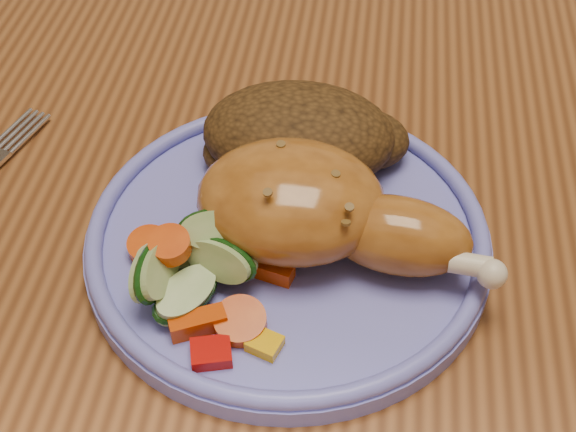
# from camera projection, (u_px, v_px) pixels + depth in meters

# --- Properties ---
(dining_table) EXTENTS (0.90, 1.40, 0.75)m
(dining_table) POSITION_uv_depth(u_px,v_px,m) (451.00, 221.00, 0.60)
(dining_table) COLOR brown
(dining_table) RESTS_ON ground
(plate) EXTENTS (0.23, 0.23, 0.01)m
(plate) POSITION_uv_depth(u_px,v_px,m) (288.00, 241.00, 0.46)
(plate) COLOR #6668CD
(plate) RESTS_ON dining_table
(plate_rim) EXTENTS (0.23, 0.23, 0.01)m
(plate_rim) POSITION_uv_depth(u_px,v_px,m) (288.00, 228.00, 0.45)
(plate_rim) COLOR #6668CD
(plate_rim) RESTS_ON plate
(chicken_leg) EXTENTS (0.17, 0.08, 0.06)m
(chicken_leg) POSITION_uv_depth(u_px,v_px,m) (317.00, 209.00, 0.43)
(chicken_leg) COLOR #A46122
(chicken_leg) RESTS_ON plate
(rice_pilaf) EXTENTS (0.13, 0.09, 0.05)m
(rice_pilaf) POSITION_uv_depth(u_px,v_px,m) (303.00, 136.00, 0.49)
(rice_pilaf) COLOR #432A10
(rice_pilaf) RESTS_ON plate
(vegetable_pile) EXTENTS (0.09, 0.09, 0.05)m
(vegetable_pile) POSITION_uv_depth(u_px,v_px,m) (192.00, 268.00, 0.42)
(vegetable_pile) COLOR #A50A05
(vegetable_pile) RESTS_ON plate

